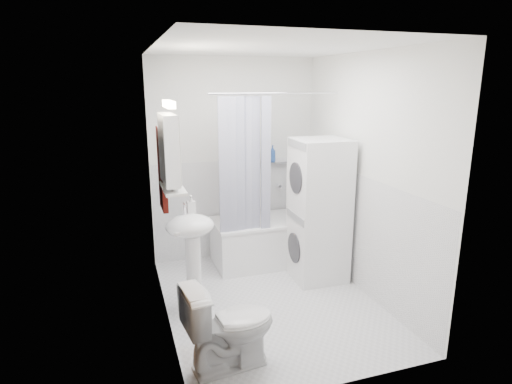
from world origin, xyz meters
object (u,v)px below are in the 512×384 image
object	(u,v)px
bathtub	(272,238)
washer_dryer	(319,211)
sink	(191,241)
toilet	(230,326)

from	to	relation	value
bathtub	washer_dryer	bearing A→B (deg)	-60.50
sink	washer_dryer	distance (m)	1.46
sink	bathtub	bearing A→B (deg)	37.88
washer_dryer	toilet	distance (m)	1.83
bathtub	sink	size ratio (longest dim) A/B	1.35
bathtub	washer_dryer	xyz separation A→B (m)	(0.32, -0.56, 0.48)
bathtub	sink	bearing A→B (deg)	-142.12
bathtub	toilet	xyz separation A→B (m)	(-0.99, -1.77, 0.05)
bathtub	toilet	world-z (taller)	toilet
sink	washer_dryer	xyz separation A→B (m)	(1.43, 0.30, 0.07)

